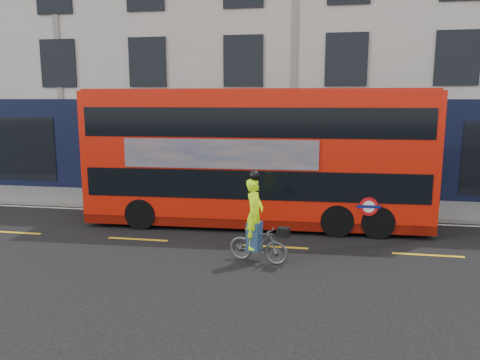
# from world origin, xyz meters

# --- Properties ---
(ground) EXTENTS (120.00, 120.00, 0.00)m
(ground) POSITION_xyz_m (0.00, 0.00, 0.00)
(ground) COLOR black
(ground) RESTS_ON ground
(pavement) EXTENTS (60.00, 3.00, 0.12)m
(pavement) POSITION_xyz_m (0.00, 6.50, 0.06)
(pavement) COLOR gray
(pavement) RESTS_ON ground
(kerb) EXTENTS (60.00, 0.12, 0.13)m
(kerb) POSITION_xyz_m (0.00, 5.00, 0.07)
(kerb) COLOR slate
(kerb) RESTS_ON ground
(building_terrace) EXTENTS (50.00, 10.07, 15.00)m
(building_terrace) POSITION_xyz_m (0.00, 12.94, 7.49)
(building_terrace) COLOR #B9B6AE
(building_terrace) RESTS_ON ground
(road_edge_line) EXTENTS (58.00, 0.10, 0.01)m
(road_edge_line) POSITION_xyz_m (0.00, 4.70, 0.00)
(road_edge_line) COLOR silver
(road_edge_line) RESTS_ON ground
(lane_dashes) EXTENTS (58.00, 0.12, 0.01)m
(lane_dashes) POSITION_xyz_m (0.00, 1.50, 0.00)
(lane_dashes) COLOR gold
(lane_dashes) RESTS_ON ground
(bus) EXTENTS (10.81, 2.84, 4.32)m
(bus) POSITION_xyz_m (-0.83, 3.80, 2.22)
(bus) COLOR red
(bus) RESTS_ON ground
(cyclist) EXTENTS (1.60, 0.79, 2.32)m
(cyclist) POSITION_xyz_m (-0.34, 0.22, 0.81)
(cyclist) COLOR #4E5153
(cyclist) RESTS_ON ground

